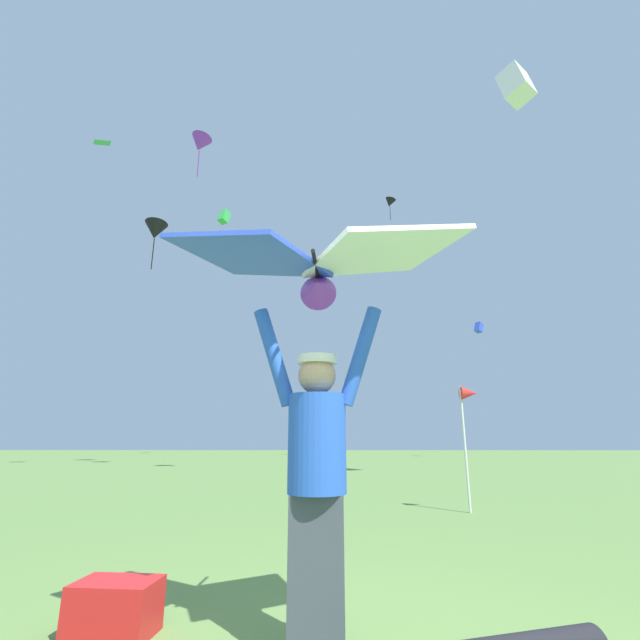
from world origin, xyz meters
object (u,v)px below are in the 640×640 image
object	(u,v)px
distant_kite_black_low_right	(155,231)
distant_kite_green_high_right	(102,142)
distant_kite_white_low_left	(516,85)
distant_kite_black_high_left	(390,203)
cooler_box	(114,608)
distant_kite_blue_overhead_distant	(479,327)
marker_flag	(468,402)
distant_kite_purple_mid_right	(200,144)
distant_kite_green_mid_left	(224,217)
kite_flyer_person	(317,472)
held_stunt_kite	(316,262)

from	to	relation	value
distant_kite_black_low_right	distant_kite_green_high_right	world-z (taller)	distant_kite_green_high_right
distant_kite_black_low_right	distant_kite_white_low_left	bearing A→B (deg)	-30.71
distant_kite_black_high_left	cooler_box	bearing A→B (deg)	-102.34
distant_kite_black_low_right	distant_kite_black_high_left	bearing A→B (deg)	32.73
distant_kite_green_high_right	distant_kite_white_low_left	size ratio (longest dim) A/B	0.58
distant_kite_blue_overhead_distant	marker_flag	xyz separation A→B (m)	(-9.02, -24.95, -7.66)
distant_kite_purple_mid_right	distant_kite_green_high_right	world-z (taller)	distant_kite_purple_mid_right
distant_kite_green_mid_left	distant_kite_black_high_left	distance (m)	15.18
distant_kite_green_mid_left	distant_kite_black_high_left	xyz separation A→B (m)	(14.34, -4.76, -1.47)
distant_kite_white_low_left	distant_kite_green_high_right	bearing A→B (deg)	162.91
distant_kite_black_high_left	cooler_box	size ratio (longest dim) A/B	4.10
kite_flyer_person	distant_kite_green_mid_left	xyz separation A→B (m)	(-9.30, 33.62, 19.88)
distant_kite_white_low_left	distant_kite_black_low_right	bearing A→B (deg)	149.29
kite_flyer_person	distant_kite_black_high_left	distance (m)	34.60
distant_kite_white_low_left	cooler_box	world-z (taller)	distant_kite_white_low_left
distant_kite_green_mid_left	distant_kite_purple_mid_right	size ratio (longest dim) A/B	0.58
distant_kite_black_low_right	cooler_box	world-z (taller)	distant_kite_black_low_right
distant_kite_white_low_left	marker_flag	xyz separation A→B (m)	(-4.11, -4.97, -11.17)
held_stunt_kite	distant_kite_green_mid_left	world-z (taller)	distant_kite_green_mid_left
kite_flyer_person	distant_kite_blue_overhead_distant	xyz separation A→B (m)	(11.49, 30.00, 8.48)
kite_flyer_person	distant_kite_green_high_right	bearing A→B (deg)	124.84
distant_kite_black_low_right	kite_flyer_person	bearing A→B (deg)	-64.19
distant_kite_white_low_left	marker_flag	world-z (taller)	distant_kite_white_low_left
held_stunt_kite	distant_kite_white_low_left	distance (m)	16.14
distant_kite_green_mid_left	distant_kite_purple_mid_right	distance (m)	19.35
distant_kite_blue_overhead_distant	distant_kite_purple_mid_right	bearing A→B (deg)	-140.35
distant_kite_black_low_right	marker_flag	world-z (taller)	distant_kite_black_low_right
kite_flyer_person	distant_kite_white_low_left	bearing A→B (deg)	56.71
distant_kite_purple_mid_right	distant_kite_black_high_left	distance (m)	17.91
distant_kite_green_mid_left	cooler_box	bearing A→B (deg)	-76.36
distant_kite_purple_mid_right	marker_flag	distance (m)	18.79
kite_flyer_person	distant_kite_purple_mid_right	size ratio (longest dim) A/B	0.84
distant_kite_green_mid_left	cooler_box	world-z (taller)	distant_kite_green_mid_left
held_stunt_kite	distant_kite_black_high_left	bearing A→B (deg)	80.11
distant_kite_purple_mid_right	cooler_box	world-z (taller)	distant_kite_purple_mid_right
held_stunt_kite	distant_kite_blue_overhead_distant	xyz separation A→B (m)	(11.49, 30.08, 7.22)
distant_kite_green_mid_left	distant_kite_purple_mid_right	bearing A→B (deg)	-79.72
held_stunt_kite	distant_kite_white_low_left	xyz separation A→B (m)	(6.58, 10.10, 10.73)
distant_kite_purple_mid_right	distant_kite_black_high_left	bearing A→B (deg)	50.39
kite_flyer_person	cooler_box	bearing A→B (deg)	167.10
distant_kite_green_high_right	distant_kite_white_low_left	world-z (taller)	distant_kite_green_high_right
distant_kite_blue_overhead_distant	marker_flag	bearing A→B (deg)	-109.88
distant_kite_blue_overhead_distant	distant_kite_white_low_left	size ratio (longest dim) A/B	0.57
held_stunt_kite	distant_kite_blue_overhead_distant	world-z (taller)	distant_kite_blue_overhead_distant
kite_flyer_person	distant_kite_purple_mid_right	distance (m)	21.69
distant_kite_purple_mid_right	cooler_box	xyz separation A→B (m)	(4.80, -15.22, -14.73)
distant_kite_purple_mid_right	distant_kite_black_high_left	xyz separation A→B (m)	(11.05, 13.36, 4.47)
distant_kite_black_high_left	distant_kite_white_low_left	size ratio (longest dim) A/B	1.31
kite_flyer_person	distant_kite_black_low_right	world-z (taller)	distant_kite_black_low_right
distant_kite_white_low_left	distant_kite_green_mid_left	bearing A→B (deg)	123.93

